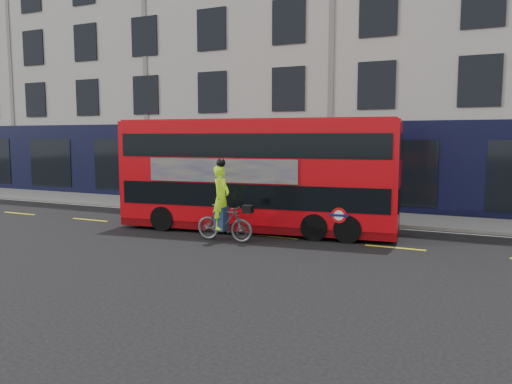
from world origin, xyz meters
The scene contains 8 objects.
ground centered at (0.00, 0.00, 0.00)m, with size 120.00×120.00×0.00m, color black.
pavement centered at (0.00, 6.50, 0.06)m, with size 60.00×3.00×0.12m, color gray.
kerb centered at (0.00, 5.00, 0.07)m, with size 60.00×0.12×0.13m, color gray.
building_terrace centered at (0.00, 12.94, 7.49)m, with size 50.00×10.07×15.00m.
road_edge_line centered at (0.00, 4.70, 0.00)m, with size 58.00×0.10×0.01m, color silver.
lane_dashes centered at (0.00, 1.50, 0.00)m, with size 58.00×0.12×0.01m, color yellow, non-canonical shape.
bus centered at (-0.89, 2.20, 2.02)m, with size 9.95×3.33×3.94m.
cyclist centered at (-1.17, 0.19, 0.90)m, with size 1.97×0.75×2.65m.
Camera 1 is at (6.41, -13.65, 3.34)m, focal length 35.00 mm.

